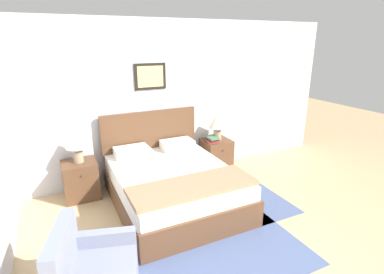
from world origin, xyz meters
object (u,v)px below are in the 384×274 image
(nightstand_by_door, at_px, (216,155))
(table_lamp_by_door, at_px, (218,122))
(bed, at_px, (173,184))
(nightstand_near_window, at_px, (81,180))
(table_lamp_near_window, at_px, (76,141))

(nightstand_by_door, distance_m, table_lamp_by_door, 0.61)
(bed, distance_m, nightstand_near_window, 1.40)
(nightstand_by_door, bearing_deg, table_lamp_by_door, 21.85)
(nightstand_near_window, relative_size, table_lamp_near_window, 1.19)
(bed, distance_m, table_lamp_near_window, 1.51)
(nightstand_by_door, height_order, table_lamp_by_door, table_lamp_by_door)
(table_lamp_near_window, bearing_deg, nightstand_by_door, -0.20)
(bed, xyz_separation_m, nightstand_near_window, (-1.17, 0.77, -0.02))
(table_lamp_by_door, bearing_deg, bed, -146.76)
(nightstand_by_door, bearing_deg, bed, -146.59)
(nightstand_near_window, bearing_deg, bed, -33.41)
(nightstand_by_door, xyz_separation_m, table_lamp_near_window, (-2.33, 0.01, 0.61))
(bed, height_order, table_lamp_near_window, bed)
(nightstand_near_window, distance_m, table_lamp_near_window, 0.61)
(bed, relative_size, nightstand_by_door, 3.56)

